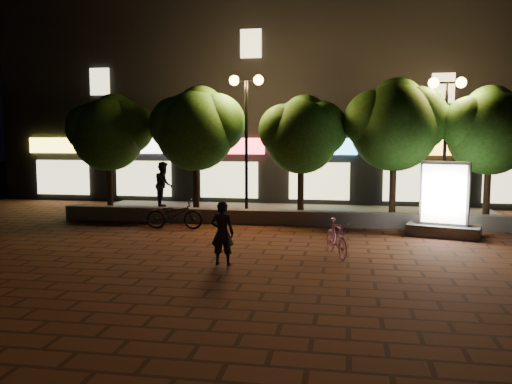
% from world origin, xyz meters
% --- Properties ---
extents(ground, '(80.00, 80.00, 0.00)m').
position_xyz_m(ground, '(0.00, 0.00, 0.00)').
color(ground, '#4F2919').
rests_on(ground, ground).
extents(retaining_wall, '(16.00, 0.45, 0.50)m').
position_xyz_m(retaining_wall, '(0.00, 4.00, 0.25)').
color(retaining_wall, '#605E59').
rests_on(retaining_wall, ground).
extents(sidewalk, '(16.00, 5.00, 0.08)m').
position_xyz_m(sidewalk, '(0.00, 6.50, 0.04)').
color(sidewalk, '#605E59').
rests_on(sidewalk, ground).
extents(building_block, '(28.00, 8.12, 11.30)m').
position_xyz_m(building_block, '(-0.01, 12.99, 5.00)').
color(building_block, black).
rests_on(building_block, ground).
extents(tree_far_left, '(3.36, 2.80, 4.63)m').
position_xyz_m(tree_far_left, '(-6.95, 5.46, 3.29)').
color(tree_far_left, black).
rests_on(tree_far_left, sidewalk).
extents(tree_left, '(3.60, 3.00, 4.89)m').
position_xyz_m(tree_left, '(-3.45, 5.46, 3.44)').
color(tree_left, black).
rests_on(tree_left, sidewalk).
extents(tree_mid, '(3.24, 2.70, 4.50)m').
position_xyz_m(tree_mid, '(0.55, 5.46, 3.22)').
color(tree_mid, black).
rests_on(tree_mid, sidewalk).
extents(tree_right, '(3.72, 3.10, 5.07)m').
position_xyz_m(tree_right, '(3.86, 5.46, 3.57)').
color(tree_right, black).
rests_on(tree_right, sidewalk).
extents(tree_far_right, '(3.48, 2.90, 4.76)m').
position_xyz_m(tree_far_right, '(7.05, 5.46, 3.37)').
color(tree_far_right, black).
rests_on(tree_far_right, sidewalk).
extents(street_lamp_left, '(1.26, 0.36, 5.18)m').
position_xyz_m(street_lamp_left, '(-1.50, 5.20, 4.03)').
color(street_lamp_left, black).
rests_on(street_lamp_left, sidewalk).
extents(street_lamp_right, '(1.26, 0.36, 4.98)m').
position_xyz_m(street_lamp_right, '(5.50, 5.20, 3.89)').
color(street_lamp_right, black).
rests_on(street_lamp_right, sidewalk).
extents(ad_kiosk, '(2.35, 1.63, 2.31)m').
position_xyz_m(ad_kiosk, '(5.14, 2.84, 0.93)').
color(ad_kiosk, '#605E59').
rests_on(ad_kiosk, ground).
extents(scooter_pink, '(0.96, 1.66, 0.96)m').
position_xyz_m(scooter_pink, '(1.93, -0.49, 0.48)').
color(scooter_pink, '#E390D0').
rests_on(scooter_pink, ground).
extents(rider, '(0.58, 0.39, 1.56)m').
position_xyz_m(rider, '(-0.76, -1.85, 0.78)').
color(rider, black).
rests_on(rider, ground).
extents(scooter_parked, '(1.93, 0.81, 0.99)m').
position_xyz_m(scooter_parked, '(-3.44, 2.62, 0.49)').
color(scooter_parked, black).
rests_on(scooter_parked, ground).
extents(pedestrian, '(0.97, 1.10, 1.90)m').
position_xyz_m(pedestrian, '(-5.40, 7.13, 1.03)').
color(pedestrian, black).
rests_on(pedestrian, sidewalk).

